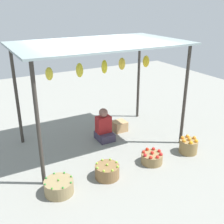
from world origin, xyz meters
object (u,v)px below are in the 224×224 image
at_px(basket_green_chilies, 59,187).
at_px(wooden_crate_near_vendor, 120,126).
at_px(basket_limes, 107,171).
at_px(basket_red_tomatoes, 152,158).
at_px(basket_oranges, 188,146).
at_px(vendor_person, 104,128).

relative_size(basket_green_chilies, wooden_crate_near_vendor, 1.50).
xyz_separation_m(basket_limes, basket_red_tomatoes, (1.03, -0.00, -0.02)).
relative_size(basket_limes, wooden_crate_near_vendor, 1.35).
distance_m(basket_green_chilies, wooden_crate_near_vendor, 2.68).
xyz_separation_m(basket_green_chilies, basket_limes, (0.94, 0.00, 0.00)).
xyz_separation_m(basket_oranges, wooden_crate_near_vendor, (-0.76, 1.66, -0.03)).
relative_size(basket_green_chilies, basket_limes, 1.11).
bearing_deg(wooden_crate_near_vendor, basket_red_tomatoes, -96.31).
height_order(basket_green_chilies, basket_limes, basket_limes).
bearing_deg(vendor_person, basket_limes, -114.98).
xyz_separation_m(vendor_person, wooden_crate_near_vendor, (0.56, 0.22, -0.17)).
relative_size(basket_red_tomatoes, wooden_crate_near_vendor, 1.29).
bearing_deg(basket_limes, basket_red_tomatoes, -0.00).
height_order(basket_green_chilies, wooden_crate_near_vendor, basket_green_chilies).
distance_m(vendor_person, basket_oranges, 1.95).
bearing_deg(basket_green_chilies, vendor_person, 41.30).
xyz_separation_m(vendor_person, basket_green_chilies, (-1.58, -1.39, -0.18)).
bearing_deg(vendor_person, basket_green_chilies, -138.70).
height_order(basket_green_chilies, basket_red_tomatoes, basket_green_chilies).
height_order(vendor_person, basket_limes, vendor_person).
bearing_deg(basket_red_tomatoes, basket_limes, 180.00).
xyz_separation_m(basket_green_chilies, wooden_crate_near_vendor, (2.14, 1.61, 0.00)).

